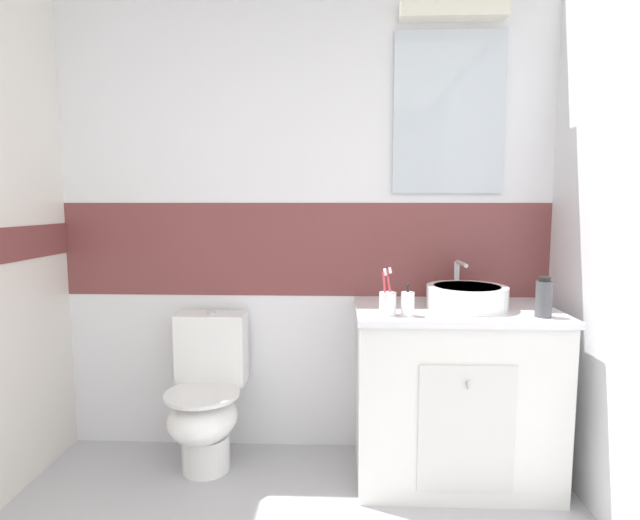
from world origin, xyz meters
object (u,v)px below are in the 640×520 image
at_px(toothbrush_cup, 388,302).
at_px(soap_dispenser, 408,304).
at_px(toilet, 206,398).
at_px(mouthwash_bottle, 544,298).
at_px(sink_basin, 467,296).

xyz_separation_m(toothbrush_cup, soap_dispenser, (0.09, -0.01, -0.00)).
height_order(toilet, mouthwash_bottle, mouthwash_bottle).
relative_size(sink_basin, soap_dispenser, 2.88).
height_order(toothbrush_cup, mouthwash_bottle, toothbrush_cup).
height_order(toilet, toothbrush_cup, toothbrush_cup).
bearing_deg(soap_dispenser, sink_basin, 30.77).
xyz_separation_m(toilet, toothbrush_cup, (0.89, -0.22, 0.54)).
height_order(sink_basin, toilet, sink_basin).
height_order(sink_basin, toothbrush_cup, toothbrush_cup).
bearing_deg(sink_basin, toilet, 177.95).
bearing_deg(soap_dispenser, mouthwash_bottle, -0.12).
relative_size(toothbrush_cup, mouthwash_bottle, 1.21).
height_order(sink_basin, mouthwash_bottle, sink_basin).
bearing_deg(mouthwash_bottle, toilet, 171.73).
bearing_deg(toothbrush_cup, sink_basin, 23.40).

